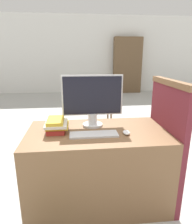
# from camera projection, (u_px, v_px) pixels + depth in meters

# --- Properties ---
(wall_back) EXTENTS (12.00, 0.06, 2.80)m
(wall_back) POSITION_uv_depth(u_px,v_px,m) (79.00, 55.00, 7.42)
(wall_back) COLOR white
(wall_back) RESTS_ON ground_plane
(desk) EXTENTS (1.27, 0.72, 0.72)m
(desk) POSITION_uv_depth(u_px,v_px,m) (97.00, 166.00, 1.91)
(desk) COLOR brown
(desk) RESTS_ON ground_plane
(carrel_divider) EXTENTS (0.07, 0.70, 1.18)m
(carrel_divider) POSITION_uv_depth(u_px,v_px,m) (165.00, 141.00, 1.91)
(carrel_divider) COLOR maroon
(carrel_divider) RESTS_ON ground_plane
(monitor) EXTENTS (0.57, 0.19, 0.49)m
(monitor) POSITION_uv_depth(u_px,v_px,m) (92.00, 100.00, 1.89)
(monitor) COLOR silver
(monitor) RESTS_ON desk
(keyboard) EXTENTS (0.42, 0.14, 0.02)m
(keyboard) POSITION_uv_depth(u_px,v_px,m) (94.00, 134.00, 1.72)
(keyboard) COLOR silver
(keyboard) RESTS_ON desk
(mouse) EXTENTS (0.06, 0.09, 0.03)m
(mouse) POSITION_uv_depth(u_px,v_px,m) (126.00, 132.00, 1.74)
(mouse) COLOR white
(mouse) RESTS_ON desk
(book_stack) EXTENTS (0.20, 0.27, 0.12)m
(book_stack) POSITION_uv_depth(u_px,v_px,m) (56.00, 125.00, 1.80)
(book_stack) COLOR #B72D28
(book_stack) RESTS_ON desk
(far_chair) EXTENTS (0.44, 0.44, 0.87)m
(far_chair) POSITION_uv_depth(u_px,v_px,m) (100.00, 102.00, 3.99)
(far_chair) COLOR brown
(far_chair) RESTS_ON ground_plane
(bookshelf_far) EXTENTS (1.04, 0.32, 2.03)m
(bookshelf_far) POSITION_uv_depth(u_px,v_px,m) (127.00, 65.00, 7.49)
(bookshelf_far) COLOR brown
(bookshelf_far) RESTS_ON ground_plane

